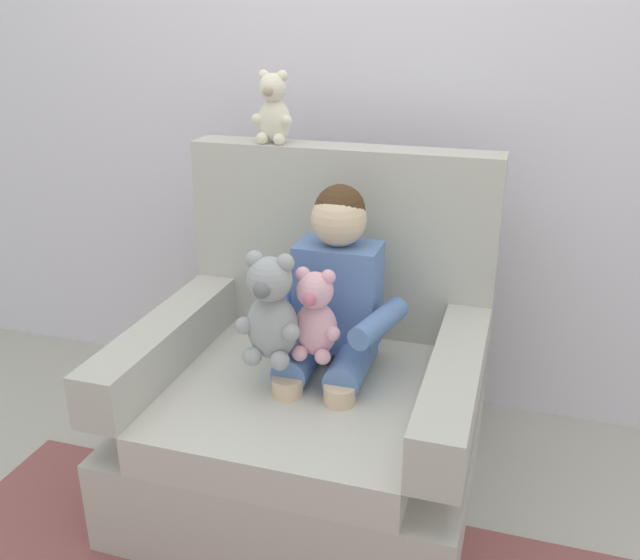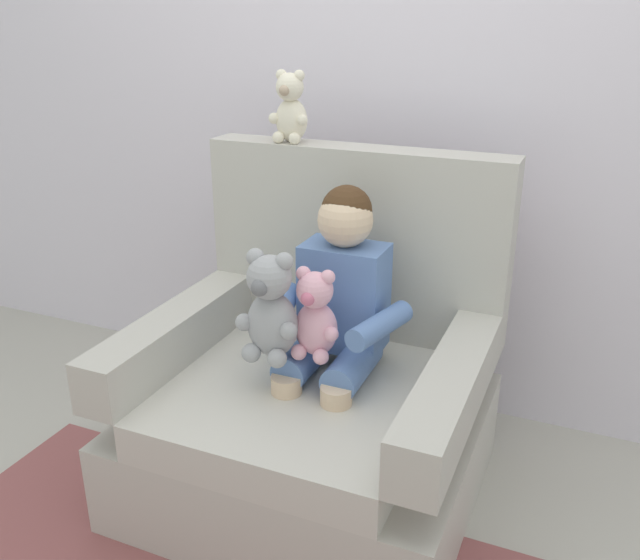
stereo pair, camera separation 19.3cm
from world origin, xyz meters
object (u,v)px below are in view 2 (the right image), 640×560
(armchair, at_px, (317,396))
(plush_pink, at_px, (315,316))
(plush_grey, at_px, (271,309))
(seated_child, at_px, (336,308))
(plush_cream_on_backrest, at_px, (290,109))

(armchair, distance_m, plush_pink, 0.37)
(plush_pink, relative_size, plush_grey, 0.83)
(armchair, xyz_separation_m, seated_child, (0.06, 0.02, 0.32))
(plush_pink, xyz_separation_m, plush_grey, (-0.11, -0.06, 0.03))
(plush_pink, height_order, plush_grey, plush_grey)
(seated_child, relative_size, plush_pink, 2.97)
(plush_pink, bearing_deg, seated_child, 84.37)
(plush_pink, distance_m, plush_grey, 0.13)
(plush_grey, bearing_deg, plush_cream_on_backrest, 88.38)
(armchair, distance_m, seated_child, 0.32)
(armchair, height_order, plush_grey, armchair)
(seated_child, bearing_deg, plush_pink, -101.46)
(armchair, height_order, plush_cream_on_backrest, plush_cream_on_backrest)
(plush_cream_on_backrest, bearing_deg, plush_grey, -58.12)
(plush_pink, relative_size, plush_cream_on_backrest, 1.16)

